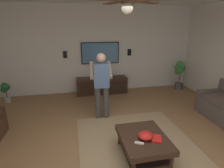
# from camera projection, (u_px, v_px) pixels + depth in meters

# --- Properties ---
(ground_plane) EXTENTS (8.59, 8.59, 0.00)m
(ground_plane) POSITION_uv_depth(u_px,v_px,m) (127.00, 157.00, 3.30)
(ground_plane) COLOR olive
(wall_back_tv) EXTENTS (0.10, 6.85, 2.88)m
(wall_back_tv) POSITION_uv_depth(u_px,v_px,m) (98.00, 50.00, 6.23)
(wall_back_tv) COLOR silver
(wall_back_tv) RESTS_ON ground
(area_rug) EXTENTS (2.72, 2.24, 0.01)m
(area_rug) POSITION_uv_depth(u_px,v_px,m) (139.00, 148.00, 3.53)
(area_rug) COLOR #9E8460
(area_rug) RESTS_ON ground
(coffee_table) EXTENTS (1.00, 0.80, 0.40)m
(coffee_table) POSITION_uv_depth(u_px,v_px,m) (143.00, 142.00, 3.25)
(coffee_table) COLOR #332116
(coffee_table) RESTS_ON ground
(media_console) EXTENTS (0.45, 1.70, 0.55)m
(media_console) POSITION_uv_depth(u_px,v_px,m) (102.00, 85.00, 6.29)
(media_console) COLOR #332116
(media_console) RESTS_ON ground
(tv) EXTENTS (0.05, 1.27, 0.72)m
(tv) POSITION_uv_depth(u_px,v_px,m) (100.00, 53.00, 6.19)
(tv) COLOR black
(person_standing) EXTENTS (0.56, 0.56, 1.64)m
(person_standing) POSITION_uv_depth(u_px,v_px,m) (101.00, 82.00, 4.44)
(person_standing) COLOR #3F3F3F
(person_standing) RESTS_ON ground
(potted_plant_tall) EXTENTS (0.34, 0.39, 1.04)m
(potted_plant_tall) POSITION_uv_depth(u_px,v_px,m) (179.00, 72.00, 6.61)
(potted_plant_tall) COLOR #4C4C51
(potted_plant_tall) RESTS_ON ground
(potted_plant_short) EXTENTS (0.28, 0.27, 0.61)m
(potted_plant_short) POSITION_uv_depth(u_px,v_px,m) (5.00, 89.00, 5.55)
(potted_plant_short) COLOR #B7B2A8
(potted_plant_short) RESTS_ON ground
(bowl) EXTENTS (0.26, 0.26, 0.12)m
(bowl) POSITION_uv_depth(u_px,v_px,m) (146.00, 135.00, 3.15)
(bowl) COLOR red
(bowl) RESTS_ON coffee_table
(remote_white) EXTENTS (0.11, 0.15, 0.02)m
(remote_white) POSITION_uv_depth(u_px,v_px,m) (139.00, 143.00, 3.02)
(remote_white) COLOR white
(remote_white) RESTS_ON coffee_table
(book) EXTENTS (0.26, 0.23, 0.04)m
(book) POSITION_uv_depth(u_px,v_px,m) (156.00, 139.00, 3.12)
(book) COLOR red
(book) RESTS_ON coffee_table
(vase_round) EXTENTS (0.22, 0.22, 0.22)m
(vase_round) POSITION_uv_depth(u_px,v_px,m) (109.00, 74.00, 6.21)
(vase_round) COLOR red
(vase_round) RESTS_ON media_console
(wall_speaker_left) EXTENTS (0.06, 0.12, 0.22)m
(wall_speaker_left) POSITION_uv_depth(u_px,v_px,m) (129.00, 52.00, 6.40)
(wall_speaker_left) COLOR black
(wall_speaker_right) EXTENTS (0.06, 0.12, 0.22)m
(wall_speaker_right) POSITION_uv_depth(u_px,v_px,m) (65.00, 55.00, 5.98)
(wall_speaker_right) COLOR black
(ceiling_fan) EXTENTS (1.14, 1.17, 0.46)m
(ceiling_fan) POSITION_uv_depth(u_px,v_px,m) (128.00, 2.00, 2.56)
(ceiling_fan) COLOR #4C3828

